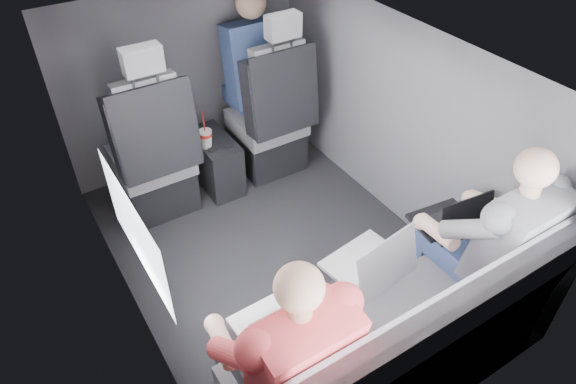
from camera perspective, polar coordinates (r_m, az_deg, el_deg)
floor at (r=3.31m, az=-1.02°, el=-7.07°), size 2.60×2.60×0.00m
ceiling at (r=2.51m, az=-1.38°, el=14.74°), size 2.60×2.60×0.00m
panel_left at (r=2.62m, az=-18.28°, el=-4.11°), size 0.02×2.60×1.35m
panel_right at (r=3.33m, az=12.28°, el=7.25°), size 0.02×2.60×1.35m
panel_front at (r=3.87m, az=-11.48°, el=12.12°), size 1.80×0.02×1.35m
panel_back at (r=2.18m, az=17.60°, el=-15.42°), size 1.80×0.02×1.35m
side_window at (r=2.25m, az=-16.63°, el=-4.27°), size 0.02×0.75×0.42m
seatbelt at (r=3.48m, az=-0.60°, el=12.01°), size 0.35×0.11×0.59m
front_seat_left at (r=3.51m, az=-14.66°, el=3.28°), size 0.52×0.58×1.26m
front_seat_right at (r=3.80m, az=-1.92°, el=7.64°), size 0.52×0.58×1.26m
center_console at (r=3.77m, az=-8.06°, el=3.33°), size 0.24×0.48×0.41m
rear_bench at (r=2.55m, az=12.01°, el=-16.76°), size 1.60×0.57×0.92m
soda_cup at (r=3.55m, az=-9.14°, el=5.94°), size 0.09×0.09×0.28m
laptop_white at (r=2.19m, az=-1.53°, el=-14.36°), size 0.30×0.28×0.22m
laptop_silver at (r=2.43m, az=9.29°, el=-7.68°), size 0.39×0.37×0.26m
laptop_black at (r=2.75m, az=17.67°, el=-2.89°), size 0.34×0.32×0.23m
passenger_rear_left at (r=2.12m, az=-0.55°, el=-17.41°), size 0.49×0.61×1.20m
passenger_rear_right at (r=2.69m, az=21.19°, el=-4.99°), size 0.50×0.62×1.22m
passenger_front_right at (r=3.83m, az=-3.84°, el=13.97°), size 0.42×0.42×0.88m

